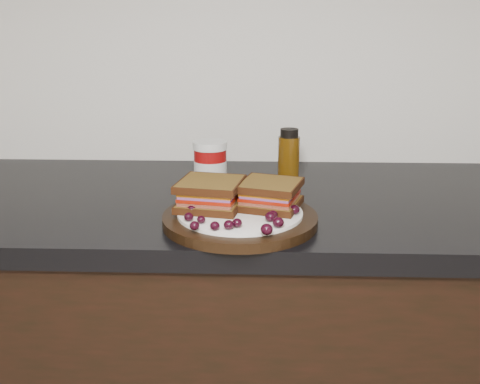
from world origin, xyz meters
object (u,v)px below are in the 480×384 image
(oil_bottle, at_px, (289,158))
(condiment_jar, at_px, (210,166))
(plate, at_px, (240,219))
(sandwich_left, at_px, (211,194))

(oil_bottle, bearing_deg, condiment_jar, -169.30)
(plate, distance_m, oil_bottle, 0.26)
(oil_bottle, bearing_deg, sandwich_left, -125.00)
(plate, distance_m, sandwich_left, 0.07)
(condiment_jar, height_order, oil_bottle, oil_bottle)
(plate, distance_m, condiment_jar, 0.22)
(condiment_jar, distance_m, oil_bottle, 0.17)
(plate, height_order, sandwich_left, sandwich_left)
(plate, relative_size, condiment_jar, 2.58)
(plate, bearing_deg, sandwich_left, 160.17)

